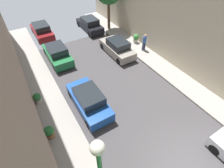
# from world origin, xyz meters

# --- Properties ---
(ground) EXTENTS (32.00, 32.00, 0.00)m
(ground) POSITION_xyz_m (0.00, 0.00, 0.00)
(ground) COLOR #423F42
(parked_car_left_3) EXTENTS (1.78, 4.20, 1.57)m
(parked_car_left_3) POSITION_xyz_m (-2.70, 6.36, 0.72)
(parked_car_left_3) COLOR #194799
(parked_car_left_3) RESTS_ON ground
(parked_car_left_4) EXTENTS (1.78, 4.20, 1.57)m
(parked_car_left_4) POSITION_xyz_m (-2.70, 13.17, 0.72)
(parked_car_left_4) COLOR #1E6638
(parked_car_left_4) RESTS_ON ground
(parked_car_left_5) EXTENTS (1.78, 4.20, 1.57)m
(parked_car_left_5) POSITION_xyz_m (-2.70, 18.68, 0.72)
(parked_car_left_5) COLOR maroon
(parked_car_left_5) RESTS_ON ground
(parked_car_right_2) EXTENTS (1.78, 4.20, 1.57)m
(parked_car_right_2) POSITION_xyz_m (2.70, 11.12, 0.72)
(parked_car_right_2) COLOR gray
(parked_car_right_2) RESTS_ON ground
(parked_car_right_3) EXTENTS (1.78, 4.20, 1.57)m
(parked_car_right_3) POSITION_xyz_m (2.70, 17.32, 0.72)
(parked_car_right_3) COLOR black
(parked_car_right_3) RESTS_ON ground
(pedestrian) EXTENTS (0.40, 0.36, 1.72)m
(pedestrian) POSITION_xyz_m (5.31, 10.19, 1.07)
(pedestrian) COLOR #2D334C
(pedestrian) RESTS_ON sidewalk_right
(potted_plant_0) EXTENTS (0.60, 0.60, 0.93)m
(potted_plant_0) POSITION_xyz_m (5.54, 11.84, 0.65)
(potted_plant_0) COLOR #B2A899
(potted_plant_0) RESTS_ON sidewalk_right
(potted_plant_3) EXTENTS (0.55, 0.55, 0.84)m
(potted_plant_3) POSITION_xyz_m (-5.71, 8.58, 0.58)
(potted_plant_3) COLOR #B2A899
(potted_plant_3) RESTS_ON sidewalk_left
(potted_plant_5) EXTENTS (0.60, 0.60, 0.88)m
(potted_plant_5) POSITION_xyz_m (-5.78, 5.42, 0.61)
(potted_plant_5) COLOR brown
(potted_plant_5) RESTS_ON sidewalk_left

